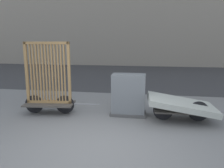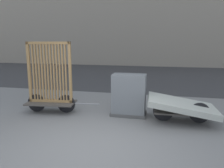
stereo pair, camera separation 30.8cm
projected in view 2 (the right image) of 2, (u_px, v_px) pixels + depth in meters
name	position (u px, v px, depth m)	size (l,w,h in m)	color
ground_plane	(91.00, 149.00, 4.01)	(60.00, 60.00, 0.00)	slate
road_strip	(139.00, 75.00, 12.81)	(56.00, 9.54, 0.01)	#38383A
bike_cart_with_bedframe	(51.00, 87.00, 5.97)	(2.04, 0.78, 1.94)	#4C4742
bike_cart_with_mattress	(182.00, 106.00, 5.29)	(2.19, 1.12, 0.62)	#4C4742
utility_cabinet	(129.00, 97.00, 5.75)	(0.92, 0.52, 1.11)	#4C4C4C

